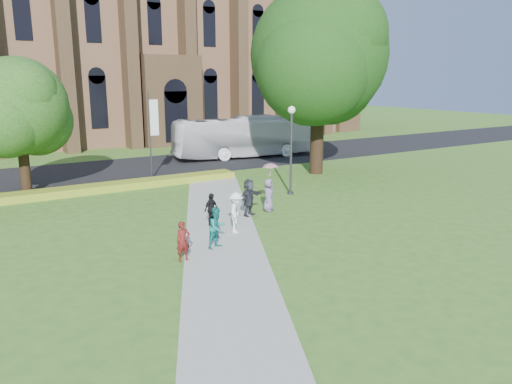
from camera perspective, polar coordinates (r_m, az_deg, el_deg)
ground at (r=20.87m, az=-2.53°, el=-6.23°), size 160.00×160.00×0.00m
road at (r=39.05m, az=-16.98°, el=2.32°), size 160.00×10.00×0.02m
footpath at (r=21.70m, az=-3.82°, el=-5.43°), size 15.58×28.54×0.04m
flower_hedge at (r=32.06m, az=-17.30°, el=0.44°), size 18.00×1.40×0.45m
cathedral at (r=60.54m, az=-13.31°, el=18.48°), size 52.60×18.25×28.00m
streetlamp at (r=29.44m, az=4.05°, el=6.00°), size 0.44×0.44×5.24m
large_tree at (r=36.16m, az=7.24°, el=15.28°), size 9.60×9.60×13.20m
street_tree_1 at (r=31.98m, az=-25.53°, el=8.81°), size 5.60×5.60×8.05m
banner_pole_0 at (r=34.65m, az=-11.88°, el=6.96°), size 0.70×0.10×6.00m
tour_coach at (r=43.71m, az=-1.22°, el=6.34°), size 13.01×4.65×3.55m
pedestrian_0 at (r=19.17m, az=-8.34°, el=-5.59°), size 0.56×0.37×1.53m
pedestrian_1 at (r=20.41m, az=-4.48°, el=-4.06°), size 0.99×0.87×1.71m
pedestrian_2 at (r=22.33m, az=-2.30°, el=-2.35°), size 1.23×1.37×1.85m
pedestrian_3 at (r=23.51m, az=-5.15°, el=-1.99°), size 0.98×0.72×1.54m
pedestrian_4 at (r=26.01m, az=1.43°, el=-0.31°), size 0.98×0.92×1.69m
pedestrian_5 at (r=25.01m, az=-0.79°, el=-0.62°), size 1.80×1.30×1.88m
parasol at (r=25.94m, az=1.66°, el=2.35°), size 0.87×0.87×0.70m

